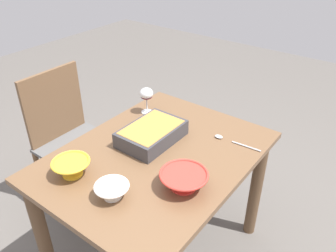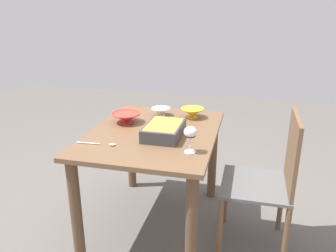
{
  "view_description": "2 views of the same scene",
  "coord_description": "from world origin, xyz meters",
  "px_view_note": "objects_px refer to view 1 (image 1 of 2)",
  "views": [
    {
      "loc": [
        1.08,
        0.88,
        1.77
      ],
      "look_at": [
        -0.15,
        -0.04,
        0.83
      ],
      "focal_mm": 36.69,
      "sensor_mm": 36.0,
      "label": 1
    },
    {
      "loc": [
        -2.09,
        -0.62,
        1.57
      ],
      "look_at": [
        -0.14,
        -0.14,
        0.85
      ],
      "focal_mm": 35.83,
      "sensor_mm": 36.0,
      "label": 2
    }
  ],
  "objects_px": {
    "mixing_bowl": "(71,167)",
    "serving_spoon": "(228,140)",
    "casserole_dish": "(152,133)",
    "small_bowl": "(184,179)",
    "dining_table": "(157,176)",
    "serving_bowl": "(112,190)",
    "wine_glass": "(146,95)",
    "chair": "(69,135)"
  },
  "relations": [
    {
      "from": "mixing_bowl",
      "to": "serving_spoon",
      "type": "height_order",
      "value": "mixing_bowl"
    },
    {
      "from": "casserole_dish",
      "to": "serving_spoon",
      "type": "height_order",
      "value": "casserole_dish"
    },
    {
      "from": "casserole_dish",
      "to": "small_bowl",
      "type": "distance_m",
      "value": 0.4
    },
    {
      "from": "dining_table",
      "to": "small_bowl",
      "type": "bearing_deg",
      "value": 63.96
    },
    {
      "from": "casserole_dish",
      "to": "serving_bowl",
      "type": "height_order",
      "value": "casserole_dish"
    },
    {
      "from": "mixing_bowl",
      "to": "small_bowl",
      "type": "xyz_separation_m",
      "value": [
        -0.24,
        0.46,
        -0.0
      ]
    },
    {
      "from": "wine_glass",
      "to": "serving_bowl",
      "type": "height_order",
      "value": "wine_glass"
    },
    {
      "from": "casserole_dish",
      "to": "dining_table",
      "type": "bearing_deg",
      "value": 49.88
    },
    {
      "from": "serving_bowl",
      "to": "dining_table",
      "type": "bearing_deg",
      "value": -172.83
    },
    {
      "from": "serving_spoon",
      "to": "casserole_dish",
      "type": "bearing_deg",
      "value": -53.81
    },
    {
      "from": "serving_bowl",
      "to": "serving_spoon",
      "type": "bearing_deg",
      "value": 164.3
    },
    {
      "from": "serving_spoon",
      "to": "serving_bowl",
      "type": "bearing_deg",
      "value": -15.7
    },
    {
      "from": "small_bowl",
      "to": "serving_spoon",
      "type": "height_order",
      "value": "small_bowl"
    },
    {
      "from": "dining_table",
      "to": "chair",
      "type": "relative_size",
      "value": 1.19
    },
    {
      "from": "chair",
      "to": "wine_glass",
      "type": "xyz_separation_m",
      "value": [
        -0.24,
        0.49,
        0.35
      ]
    },
    {
      "from": "chair",
      "to": "wine_glass",
      "type": "distance_m",
      "value": 0.65
    },
    {
      "from": "chair",
      "to": "casserole_dish",
      "type": "bearing_deg",
      "value": 91.45
    },
    {
      "from": "casserole_dish",
      "to": "small_bowl",
      "type": "height_order",
      "value": "casserole_dish"
    },
    {
      "from": "mixing_bowl",
      "to": "serving_spoon",
      "type": "relative_size",
      "value": 0.68
    },
    {
      "from": "chair",
      "to": "casserole_dish",
      "type": "relative_size",
      "value": 2.76
    },
    {
      "from": "chair",
      "to": "wine_glass",
      "type": "relative_size",
      "value": 5.85
    },
    {
      "from": "dining_table",
      "to": "serving_bowl",
      "type": "xyz_separation_m",
      "value": [
        0.35,
        0.04,
        0.18
      ]
    },
    {
      "from": "dining_table",
      "to": "serving_bowl",
      "type": "distance_m",
      "value": 0.4
    },
    {
      "from": "small_bowl",
      "to": "serving_bowl",
      "type": "relative_size",
      "value": 1.44
    },
    {
      "from": "wine_glass",
      "to": "mixing_bowl",
      "type": "height_order",
      "value": "wine_glass"
    },
    {
      "from": "casserole_dish",
      "to": "chair",
      "type": "bearing_deg",
      "value": -88.55
    },
    {
      "from": "small_bowl",
      "to": "serving_spoon",
      "type": "relative_size",
      "value": 0.83
    },
    {
      "from": "mixing_bowl",
      "to": "serving_bowl",
      "type": "relative_size",
      "value": 1.18
    },
    {
      "from": "casserole_dish",
      "to": "small_bowl",
      "type": "relative_size",
      "value": 1.6
    },
    {
      "from": "chair",
      "to": "small_bowl",
      "type": "relative_size",
      "value": 4.41
    },
    {
      "from": "mixing_bowl",
      "to": "serving_spoon",
      "type": "bearing_deg",
      "value": 147.0
    },
    {
      "from": "chair",
      "to": "small_bowl",
      "type": "distance_m",
      "value": 1.1
    },
    {
      "from": "chair",
      "to": "serving_spoon",
      "type": "bearing_deg",
      "value": 103.95
    },
    {
      "from": "dining_table",
      "to": "wine_glass",
      "type": "height_order",
      "value": "wine_glass"
    },
    {
      "from": "small_bowl",
      "to": "serving_bowl",
      "type": "height_order",
      "value": "small_bowl"
    },
    {
      "from": "chair",
      "to": "casserole_dish",
      "type": "xyz_separation_m",
      "value": [
        -0.02,
        0.71,
        0.28
      ]
    },
    {
      "from": "dining_table",
      "to": "serving_bowl",
      "type": "height_order",
      "value": "serving_bowl"
    },
    {
      "from": "mixing_bowl",
      "to": "serving_spoon",
      "type": "distance_m",
      "value": 0.81
    },
    {
      "from": "serving_spoon",
      "to": "dining_table",
      "type": "bearing_deg",
      "value": -36.28
    },
    {
      "from": "serving_bowl",
      "to": "serving_spoon",
      "type": "height_order",
      "value": "serving_bowl"
    },
    {
      "from": "chair",
      "to": "serving_bowl",
      "type": "bearing_deg",
      "value": 63.88
    },
    {
      "from": "serving_bowl",
      "to": "mixing_bowl",
      "type": "bearing_deg",
      "value": -88.53
    }
  ]
}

